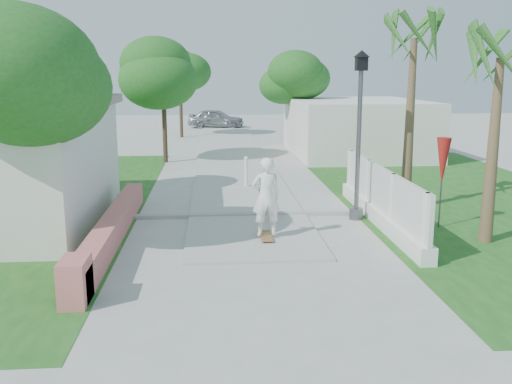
{
  "coord_description": "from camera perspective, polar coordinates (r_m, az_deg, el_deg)",
  "views": [
    {
      "loc": [
        -0.94,
        -9.17,
        3.87
      ],
      "look_at": [
        0.08,
        4.03,
        1.1
      ],
      "focal_mm": 40.0,
      "sensor_mm": 36.0,
      "label": 1
    }
  ],
  "objects": [
    {
      "name": "grass_right",
      "position": [
        19.3,
        19.97,
        -0.45
      ],
      "size": [
        8.0,
        20.0,
        0.01
      ],
      "primitive_type": "cube",
      "color": "#1F561B",
      "rests_on": "ground"
    },
    {
      "name": "tree_left_mid",
      "position": [
        18.23,
        -19.15,
        10.01
      ],
      "size": [
        3.2,
        3.2,
        4.85
      ],
      "color": "#4C3826",
      "rests_on": "ground"
    },
    {
      "name": "ground",
      "position": [
        9.99,
        1.34,
        -10.97
      ],
      "size": [
        90.0,
        90.0,
        0.0
      ],
      "primitive_type": "plane",
      "color": "#B7B7B2",
      "rests_on": "ground"
    },
    {
      "name": "tree_path_right",
      "position": [
        29.44,
        3.77,
        11.07
      ],
      "size": [
        3.0,
        3.0,
        4.79
      ],
      "color": "#4C3826",
      "rests_on": "ground"
    },
    {
      "name": "curb",
      "position": [
        15.67,
        -0.85,
        -2.29
      ],
      "size": [
        6.5,
        0.25,
        0.1
      ],
      "primitive_type": "cube",
      "color": "#999993",
      "rests_on": "ground"
    },
    {
      "name": "building_right",
      "position": [
        28.15,
        9.93,
        6.41
      ],
      "size": [
        6.0,
        8.0,
        2.6
      ],
      "primitive_type": "cube",
      "color": "silver",
      "rests_on": "ground"
    },
    {
      "name": "bollard",
      "position": [
        19.48,
        -1.01,
        2.11
      ],
      "size": [
        0.14,
        0.14,
        1.09
      ],
      "color": "white",
      "rests_on": "ground"
    },
    {
      "name": "skateboarder",
      "position": [
        13.87,
        0.83,
        -0.61
      ],
      "size": [
        0.73,
        2.3,
        1.97
      ],
      "rotation": [
        0.0,
        0.0,
        3.27
      ],
      "color": "olive",
      "rests_on": "ground"
    },
    {
      "name": "dog",
      "position": [
        15.04,
        1.67,
        -2.19
      ],
      "size": [
        0.43,
        0.59,
        0.42
      ],
      "rotation": [
        0.0,
        0.0,
        -0.41
      ],
      "color": "white",
      "rests_on": "ground"
    },
    {
      "name": "path_strip",
      "position": [
        29.43,
        -2.56,
        4.32
      ],
      "size": [
        3.2,
        36.0,
        0.06
      ],
      "primitive_type": "cube",
      "color": "#B7B7B2",
      "rests_on": "ground"
    },
    {
      "name": "pink_wall",
      "position": [
        13.42,
        -14.43,
        -3.94
      ],
      "size": [
        0.45,
        8.2,
        0.8
      ],
      "color": "#D16B6B",
      "rests_on": "ground"
    },
    {
      "name": "grass_left",
      "position": [
        18.61,
        -23.32,
        -1.14
      ],
      "size": [
        8.0,
        20.0,
        0.01
      ],
      "primitive_type": "cube",
      "color": "#1F561B",
      "rests_on": "ground"
    },
    {
      "name": "patio_umbrella",
      "position": [
        14.98,
        18.18,
        2.85
      ],
      "size": [
        0.36,
        0.36,
        2.3
      ],
      "color": "#59595E",
      "rests_on": "ground"
    },
    {
      "name": "palm_far",
      "position": [
        16.63,
        15.48,
        13.53
      ],
      "size": [
        1.8,
        1.8,
        5.3
      ],
      "color": "brown",
      "rests_on": "ground"
    },
    {
      "name": "tree_left_near",
      "position": [
        12.65,
        -21.07,
        10.83
      ],
      "size": [
        3.6,
        3.6,
        5.28
      ],
      "color": "#4C3826",
      "rests_on": "ground"
    },
    {
      "name": "tree_path_left",
      "position": [
        25.23,
        -9.25,
        11.56
      ],
      "size": [
        3.4,
        3.4,
        5.23
      ],
      "color": "#4C3826",
      "rests_on": "ground"
    },
    {
      "name": "palm_near",
      "position": [
        13.89,
        23.19,
        11.24
      ],
      "size": [
        1.8,
        1.8,
        4.7
      ],
      "color": "brown",
      "rests_on": "ground"
    },
    {
      "name": "parked_car",
      "position": [
        41.25,
        -4.0,
        7.35
      ],
      "size": [
        4.18,
        2.35,
        1.34
      ],
      "primitive_type": "imported",
      "rotation": [
        0.0,
        0.0,
        1.37
      ],
      "color": "#AAACB2",
      "rests_on": "ground"
    },
    {
      "name": "lattice_fence",
      "position": [
        15.19,
        12.3,
        -1.1
      ],
      "size": [
        0.35,
        7.0,
        1.5
      ],
      "color": "white",
      "rests_on": "ground"
    },
    {
      "name": "tree_path_far",
      "position": [
        35.19,
        -7.58,
        11.65
      ],
      "size": [
        3.2,
        3.2,
        5.17
      ],
      "color": "#4C3826",
      "rests_on": "ground"
    },
    {
      "name": "street_lamp",
      "position": [
        15.23,
        10.26,
        6.19
      ],
      "size": [
        0.44,
        0.44,
        4.44
      ],
      "color": "#59595E",
      "rests_on": "ground"
    }
  ]
}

